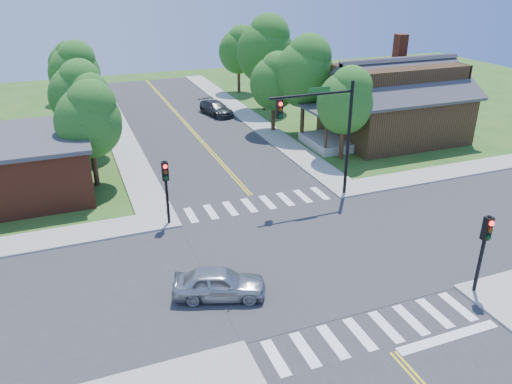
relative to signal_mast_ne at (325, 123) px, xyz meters
name	(u,v)px	position (x,y,z in m)	size (l,w,h in m)	color
ground	(304,254)	(-3.91, -5.59, -4.85)	(100.00, 100.00, 0.00)	#275A1C
road_ns	(304,254)	(-3.91, -5.59, -4.83)	(10.00, 90.00, 0.04)	#2D2D30
road_ew	(304,254)	(-3.91, -5.59, -4.83)	(90.00, 10.00, 0.04)	#2D2D30
intersection_patch	(304,254)	(-3.91, -5.59, -4.85)	(10.20, 10.20, 0.06)	#2D2D30
sidewalk_ne	(386,131)	(11.90, 10.23, -4.78)	(40.00, 40.00, 0.14)	#9E9B93
crosswalk_north	(258,204)	(-3.91, 0.61, -4.80)	(8.85, 2.00, 0.01)	white
crosswalk_south	(373,330)	(-3.91, -11.79, -4.80)	(8.85, 2.00, 0.01)	white
centerline	(304,254)	(-3.91, -5.59, -4.80)	(0.30, 90.00, 0.01)	yellow
stop_bar	(448,338)	(-1.41, -13.19, -4.85)	(4.60, 0.45, 0.09)	white
signal_mast_ne	(325,123)	(0.00, 0.00, 0.00)	(5.30, 0.42, 7.20)	black
signal_pole_se	(485,240)	(1.69, -11.21, -2.19)	(0.34, 0.42, 3.80)	black
signal_pole_nw	(166,181)	(-9.51, -0.01, -2.19)	(0.34, 0.42, 3.80)	black
house_ne	(394,99)	(11.19, 8.65, -1.52)	(13.05, 8.80, 7.11)	black
building_nw	(3,167)	(-18.11, 7.61, -2.97)	(10.40, 8.40, 3.73)	brown
tree_e_a	(346,99)	(4.84, 5.69, -0.31)	(4.08, 3.88, 6.94)	#382314
tree_e_b	(305,69)	(4.77, 12.20, 0.65)	(4.94, 4.69, 8.40)	#382314
tree_e_c	(266,48)	(4.81, 20.80, 1.24)	(5.46, 5.19, 9.29)	#382314
tree_e_d	(239,49)	(4.96, 28.97, 0.02)	(4.38, 4.16, 7.44)	#382314
tree_w_a	(89,118)	(-12.68, 7.14, -0.26)	(4.12, 3.92, 7.01)	#382314
tree_w_b	(78,92)	(-12.91, 14.28, -0.17)	(4.20, 3.99, 7.15)	#382314
tree_w_c	(75,70)	(-12.71, 22.12, 0.06)	(4.41, 4.19, 7.49)	#382314
tree_w_d	(68,62)	(-13.09, 31.28, -0.71)	(3.73, 3.54, 6.33)	#382314
tree_house	(275,80)	(2.75, 13.79, -0.35)	(4.05, 3.84, 6.88)	#382314
tree_bldg	(89,103)	(-12.34, 13.02, -0.71)	(3.72, 3.53, 6.32)	#382314
car_silver	(219,284)	(-8.90, -7.44, -4.17)	(4.31, 2.88, 1.36)	#B0B3B7
car_dgrey	(216,109)	(-0.41, 20.67, -4.21)	(2.75, 4.74, 1.29)	#303236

